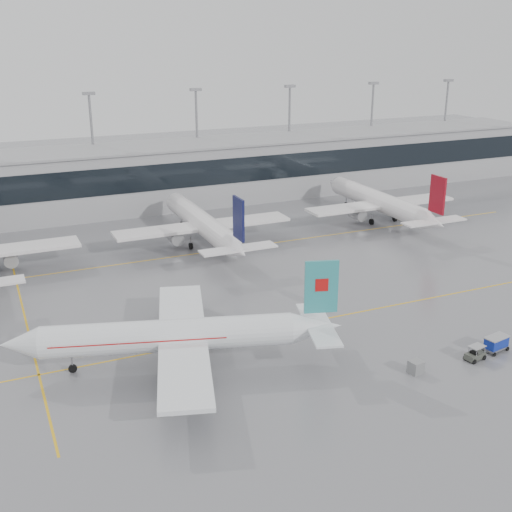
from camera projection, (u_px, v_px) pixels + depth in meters
name	position (u px, v px, depth m)	size (l,w,h in m)	color
ground	(296.00, 324.00, 78.00)	(320.00, 320.00, 0.00)	slate
taxi_line_main	(296.00, 324.00, 78.00)	(120.00, 0.25, 0.01)	#E7A911
taxi_line_north	(211.00, 252.00, 103.89)	(120.00, 0.25, 0.01)	#E7A911
taxi_line_cross	(25.00, 319.00, 79.49)	(0.25, 60.00, 0.01)	#E7A911
terminal	(156.00, 177.00, 129.53)	(180.00, 15.00, 12.00)	#97979A
terminal_glass	(166.00, 177.00, 122.52)	(180.00, 0.20, 5.00)	black
terminal_roof	(154.00, 146.00, 127.48)	(182.00, 16.00, 0.40)	gray
light_masts	(146.00, 136.00, 132.28)	(156.40, 1.00, 22.60)	gray
air_canada_jet	(181.00, 336.00, 67.28)	(35.20, 28.52, 11.17)	white
parked_jet_c	(203.00, 224.00, 105.85)	(29.64, 36.96, 11.72)	white
parked_jet_d	(381.00, 202.00, 119.21)	(29.64, 36.96, 11.72)	white
baggage_tug	(475.00, 355.00, 69.42)	(3.40, 1.76, 1.62)	#3D4038
baggage_cart	(496.00, 343.00, 71.17)	(3.11, 2.09, 1.78)	gray
gse_unit	(416.00, 367.00, 66.70)	(1.38, 1.29, 1.38)	gray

